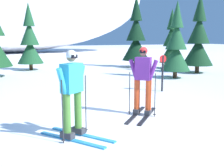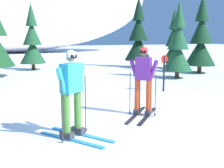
{
  "view_description": "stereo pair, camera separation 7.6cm",
  "coord_description": "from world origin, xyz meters",
  "px_view_note": "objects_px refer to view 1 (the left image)",
  "views": [
    {
      "loc": [
        -2.68,
        -6.11,
        1.99
      ],
      "look_at": [
        -0.23,
        -0.52,
        0.95
      ],
      "focal_mm": 44.11,
      "sensor_mm": 36.0,
      "label": 1
    },
    {
      "loc": [
        -2.61,
        -6.14,
        1.99
      ],
      "look_at": [
        -0.23,
        -0.52,
        0.95
      ],
      "focal_mm": 44.11,
      "sensor_mm": 36.0,
      "label": 2
    }
  ],
  "objects_px": {
    "skier_cyan_jacket": "(72,92)",
    "pine_tree_far_right": "(198,40)",
    "pine_tree_center_left": "(176,46)",
    "pine_tree_right": "(171,44)",
    "trail_marker_post": "(163,71)",
    "pine_tree_left": "(30,42)",
    "skier_purple_jacket": "(143,80)",
    "pine_tree_center_right": "(136,38)"
  },
  "relations": [
    {
      "from": "pine_tree_left",
      "to": "skier_purple_jacket",
      "type": "bearing_deg",
      "value": -83.64
    },
    {
      "from": "skier_purple_jacket",
      "to": "pine_tree_left",
      "type": "bearing_deg",
      "value": 96.36
    },
    {
      "from": "pine_tree_left",
      "to": "pine_tree_right",
      "type": "height_order",
      "value": "pine_tree_left"
    },
    {
      "from": "pine_tree_left",
      "to": "pine_tree_center_right",
      "type": "height_order",
      "value": "pine_tree_center_right"
    },
    {
      "from": "pine_tree_center_right",
      "to": "pine_tree_center_left",
      "type": "bearing_deg",
      "value": -96.78
    },
    {
      "from": "skier_cyan_jacket",
      "to": "trail_marker_post",
      "type": "bearing_deg",
      "value": 37.31
    },
    {
      "from": "skier_purple_jacket",
      "to": "trail_marker_post",
      "type": "distance_m",
      "value": 3.37
    },
    {
      "from": "pine_tree_center_right",
      "to": "trail_marker_post",
      "type": "height_order",
      "value": "pine_tree_center_right"
    },
    {
      "from": "pine_tree_left",
      "to": "pine_tree_center_left",
      "type": "height_order",
      "value": "pine_tree_left"
    },
    {
      "from": "skier_purple_jacket",
      "to": "pine_tree_center_right",
      "type": "height_order",
      "value": "pine_tree_center_right"
    },
    {
      "from": "pine_tree_left",
      "to": "pine_tree_center_right",
      "type": "relative_size",
      "value": 0.87
    },
    {
      "from": "skier_cyan_jacket",
      "to": "trail_marker_post",
      "type": "relative_size",
      "value": 1.3
    },
    {
      "from": "pine_tree_center_right",
      "to": "skier_purple_jacket",
      "type": "bearing_deg",
      "value": -117.7
    },
    {
      "from": "pine_tree_left",
      "to": "pine_tree_center_left",
      "type": "bearing_deg",
      "value": -46.25
    },
    {
      "from": "pine_tree_center_left",
      "to": "pine_tree_left",
      "type": "bearing_deg",
      "value": 133.75
    },
    {
      "from": "skier_purple_jacket",
      "to": "pine_tree_right",
      "type": "relative_size",
      "value": 0.46
    },
    {
      "from": "skier_cyan_jacket",
      "to": "pine_tree_far_right",
      "type": "xyz_separation_m",
      "value": [
        9.25,
        7.11,
        0.91
      ]
    },
    {
      "from": "skier_cyan_jacket",
      "to": "pine_tree_far_right",
      "type": "height_order",
      "value": "pine_tree_far_right"
    },
    {
      "from": "pine_tree_left",
      "to": "pine_tree_center_left",
      "type": "xyz_separation_m",
      "value": [
        6.09,
        -6.36,
        -0.14
      ]
    },
    {
      "from": "pine_tree_right",
      "to": "pine_tree_far_right",
      "type": "height_order",
      "value": "pine_tree_far_right"
    },
    {
      "from": "pine_tree_center_right",
      "to": "pine_tree_right",
      "type": "height_order",
      "value": "pine_tree_center_right"
    },
    {
      "from": "pine_tree_left",
      "to": "pine_tree_right",
      "type": "xyz_separation_m",
      "value": [
        8.42,
        -2.73,
        -0.12
      ]
    },
    {
      "from": "pine_tree_left",
      "to": "pine_tree_center_left",
      "type": "relative_size",
      "value": 1.09
    },
    {
      "from": "pine_tree_center_left",
      "to": "pine_tree_right",
      "type": "relative_size",
      "value": 0.99
    },
    {
      "from": "skier_purple_jacket",
      "to": "skier_cyan_jacket",
      "type": "bearing_deg",
      "value": -158.03
    },
    {
      "from": "pine_tree_center_left",
      "to": "pine_tree_far_right",
      "type": "relative_size",
      "value": 0.85
    },
    {
      "from": "pine_tree_right",
      "to": "trail_marker_post",
      "type": "bearing_deg",
      "value": -127.82
    },
    {
      "from": "skier_cyan_jacket",
      "to": "pine_tree_right",
      "type": "height_order",
      "value": "pine_tree_right"
    },
    {
      "from": "skier_cyan_jacket",
      "to": "pine_tree_left",
      "type": "relative_size",
      "value": 0.43
    },
    {
      "from": "pine_tree_right",
      "to": "trail_marker_post",
      "type": "height_order",
      "value": "pine_tree_right"
    },
    {
      "from": "pine_tree_left",
      "to": "trail_marker_post",
      "type": "height_order",
      "value": "pine_tree_left"
    },
    {
      "from": "skier_purple_jacket",
      "to": "trail_marker_post",
      "type": "xyz_separation_m",
      "value": [
        2.28,
        2.48,
        -0.14
      ]
    },
    {
      "from": "pine_tree_right",
      "to": "pine_tree_center_left",
      "type": "bearing_deg",
      "value": -122.71
    },
    {
      "from": "pine_tree_center_right",
      "to": "pine_tree_right",
      "type": "bearing_deg",
      "value": -43.0
    },
    {
      "from": "skier_cyan_jacket",
      "to": "pine_tree_far_right",
      "type": "relative_size",
      "value": 0.4
    },
    {
      "from": "pine_tree_right",
      "to": "pine_tree_far_right",
      "type": "relative_size",
      "value": 0.86
    },
    {
      "from": "skier_cyan_jacket",
      "to": "trail_marker_post",
      "type": "height_order",
      "value": "skier_cyan_jacket"
    },
    {
      "from": "pine_tree_left",
      "to": "pine_tree_right",
      "type": "relative_size",
      "value": 1.07
    },
    {
      "from": "skier_purple_jacket",
      "to": "pine_tree_far_right",
      "type": "bearing_deg",
      "value": 41.14
    },
    {
      "from": "pine_tree_center_right",
      "to": "pine_tree_far_right",
      "type": "xyz_separation_m",
      "value": [
        1.75,
        -4.07,
        -0.13
      ]
    },
    {
      "from": "skier_cyan_jacket",
      "to": "pine_tree_far_right",
      "type": "bearing_deg",
      "value": 37.52
    },
    {
      "from": "pine_tree_center_right",
      "to": "pine_tree_right",
      "type": "relative_size",
      "value": 1.24
    }
  ]
}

